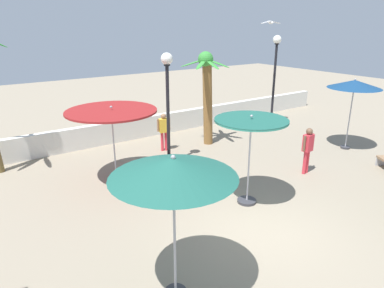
{
  "coord_description": "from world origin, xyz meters",
  "views": [
    {
      "loc": [
        -5.94,
        -5.59,
        4.99
      ],
      "look_at": [
        0.0,
        2.96,
        1.4
      ],
      "focal_mm": 32.87,
      "sensor_mm": 36.0,
      "label": 1
    }
  ],
  "objects_px": {
    "palm_tree_1": "(207,87)",
    "guest_2": "(164,128)",
    "patio_umbrella_0": "(355,85)",
    "lamp_post_1": "(275,68)",
    "lamp_post_0": "(168,93)",
    "patio_umbrella_3": "(112,114)",
    "patio_umbrella_4": "(173,169)",
    "patio_umbrella_1": "(251,129)",
    "seagull_0": "(271,22)",
    "guest_0": "(308,146)"
  },
  "relations": [
    {
      "from": "palm_tree_1",
      "to": "guest_2",
      "type": "bearing_deg",
      "value": 170.56
    },
    {
      "from": "patio_umbrella_4",
      "to": "patio_umbrella_3",
      "type": "bearing_deg",
      "value": 78.23
    },
    {
      "from": "patio_umbrella_1",
      "to": "seagull_0",
      "type": "height_order",
      "value": "seagull_0"
    },
    {
      "from": "guest_2",
      "to": "patio_umbrella_0",
      "type": "bearing_deg",
      "value": -32.87
    },
    {
      "from": "patio_umbrella_3",
      "to": "seagull_0",
      "type": "height_order",
      "value": "seagull_0"
    },
    {
      "from": "lamp_post_1",
      "to": "guest_0",
      "type": "height_order",
      "value": "lamp_post_1"
    },
    {
      "from": "patio_umbrella_1",
      "to": "patio_umbrella_3",
      "type": "xyz_separation_m",
      "value": [
        -2.55,
        3.57,
        0.04
      ]
    },
    {
      "from": "palm_tree_1",
      "to": "guest_0",
      "type": "relative_size",
      "value": 2.39
    },
    {
      "from": "palm_tree_1",
      "to": "guest_0",
      "type": "height_order",
      "value": "palm_tree_1"
    },
    {
      "from": "patio_umbrella_0",
      "to": "guest_2",
      "type": "xyz_separation_m",
      "value": [
        -6.38,
        4.12,
        -1.73
      ]
    },
    {
      "from": "patio_umbrella_0",
      "to": "patio_umbrella_3",
      "type": "xyz_separation_m",
      "value": [
        -9.21,
        2.46,
        -0.39
      ]
    },
    {
      "from": "guest_0",
      "to": "guest_2",
      "type": "bearing_deg",
      "value": 120.7
    },
    {
      "from": "patio_umbrella_0",
      "to": "patio_umbrella_4",
      "type": "xyz_separation_m",
      "value": [
        -10.36,
        -3.04,
        -0.04
      ]
    },
    {
      "from": "lamp_post_1",
      "to": "patio_umbrella_1",
      "type": "bearing_deg",
      "value": -141.37
    },
    {
      "from": "guest_0",
      "to": "guest_2",
      "type": "distance_m",
      "value": 5.62
    },
    {
      "from": "seagull_0",
      "to": "patio_umbrella_3",
      "type": "bearing_deg",
      "value": -170.65
    },
    {
      "from": "patio_umbrella_4",
      "to": "guest_2",
      "type": "xyz_separation_m",
      "value": [
        3.97,
        7.17,
        -1.69
      ]
    },
    {
      "from": "patio_umbrella_0",
      "to": "guest_0",
      "type": "bearing_deg",
      "value": -168.66
    },
    {
      "from": "lamp_post_0",
      "to": "guest_2",
      "type": "height_order",
      "value": "lamp_post_0"
    },
    {
      "from": "patio_umbrella_3",
      "to": "lamp_post_1",
      "type": "height_order",
      "value": "lamp_post_1"
    },
    {
      "from": "patio_umbrella_4",
      "to": "lamp_post_1",
      "type": "distance_m",
      "value": 12.82
    },
    {
      "from": "patio_umbrella_1",
      "to": "seagull_0",
      "type": "relative_size",
      "value": 2.46
    },
    {
      "from": "patio_umbrella_3",
      "to": "guest_2",
      "type": "height_order",
      "value": "patio_umbrella_3"
    },
    {
      "from": "lamp_post_0",
      "to": "guest_0",
      "type": "distance_m",
      "value": 5.18
    },
    {
      "from": "palm_tree_1",
      "to": "lamp_post_0",
      "type": "height_order",
      "value": "lamp_post_0"
    },
    {
      "from": "palm_tree_1",
      "to": "guest_0",
      "type": "distance_m",
      "value": 4.84
    },
    {
      "from": "patio_umbrella_0",
      "to": "lamp_post_1",
      "type": "xyz_separation_m",
      "value": [
        0.14,
        4.33,
        0.2
      ]
    },
    {
      "from": "patio_umbrella_1",
      "to": "lamp_post_0",
      "type": "height_order",
      "value": "lamp_post_0"
    },
    {
      "from": "patio_umbrella_4",
      "to": "guest_2",
      "type": "bearing_deg",
      "value": 60.99
    },
    {
      "from": "patio_umbrella_3",
      "to": "guest_0",
      "type": "relative_size",
      "value": 1.73
    },
    {
      "from": "patio_umbrella_3",
      "to": "lamp_post_1",
      "type": "relative_size",
      "value": 0.64
    },
    {
      "from": "patio_umbrella_1",
      "to": "lamp_post_0",
      "type": "bearing_deg",
      "value": 94.83
    },
    {
      "from": "patio_umbrella_3",
      "to": "patio_umbrella_4",
      "type": "height_order",
      "value": "patio_umbrella_4"
    },
    {
      "from": "patio_umbrella_1",
      "to": "seagull_0",
      "type": "bearing_deg",
      "value": 40.74
    },
    {
      "from": "seagull_0",
      "to": "patio_umbrella_1",
      "type": "bearing_deg",
      "value": -139.26
    },
    {
      "from": "patio_umbrella_3",
      "to": "patio_umbrella_4",
      "type": "distance_m",
      "value": 5.63
    },
    {
      "from": "lamp_post_0",
      "to": "seagull_0",
      "type": "relative_size",
      "value": 3.77
    },
    {
      "from": "patio_umbrella_1",
      "to": "palm_tree_1",
      "type": "height_order",
      "value": "palm_tree_1"
    },
    {
      "from": "patio_umbrella_4",
      "to": "seagull_0",
      "type": "xyz_separation_m",
      "value": [
        9.42,
        6.87,
        2.38
      ]
    },
    {
      "from": "patio_umbrella_1",
      "to": "palm_tree_1",
      "type": "relative_size",
      "value": 0.67
    },
    {
      "from": "patio_umbrella_4",
      "to": "guest_2",
      "type": "relative_size",
      "value": 1.84
    },
    {
      "from": "patio_umbrella_1",
      "to": "patio_umbrella_3",
      "type": "distance_m",
      "value": 4.38
    },
    {
      "from": "guest_2",
      "to": "seagull_0",
      "type": "bearing_deg",
      "value": -3.14
    },
    {
      "from": "palm_tree_1",
      "to": "seagull_0",
      "type": "xyz_separation_m",
      "value": [
        3.52,
        0.02,
        2.55
      ]
    },
    {
      "from": "seagull_0",
      "to": "guest_2",
      "type": "bearing_deg",
      "value": 176.86
    },
    {
      "from": "patio_umbrella_3",
      "to": "patio_umbrella_4",
      "type": "relative_size",
      "value": 0.98
    },
    {
      "from": "lamp_post_1",
      "to": "seagull_0",
      "type": "height_order",
      "value": "seagull_0"
    },
    {
      "from": "patio_umbrella_3",
      "to": "guest_0",
      "type": "bearing_deg",
      "value": -29.09
    },
    {
      "from": "patio_umbrella_4",
      "to": "lamp_post_0",
      "type": "bearing_deg",
      "value": 59.79
    },
    {
      "from": "guest_0",
      "to": "patio_umbrella_4",
      "type": "bearing_deg",
      "value": -161.14
    }
  ]
}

